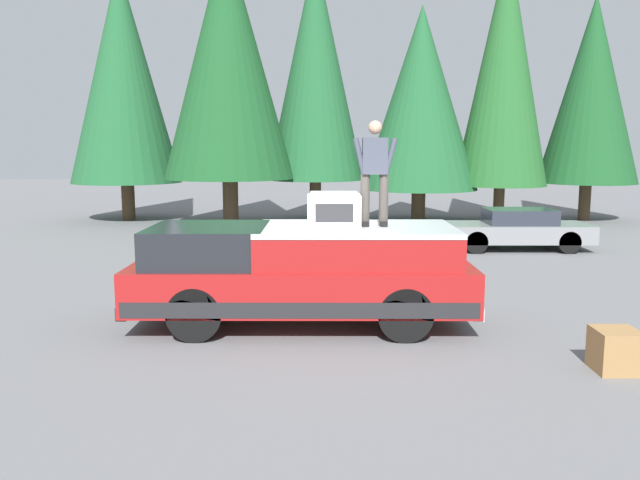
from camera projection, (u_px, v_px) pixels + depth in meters
ground_plane at (325, 320)px, 10.81m from camera, size 90.00×90.00×0.00m
pickup_truck at (302, 273)px, 10.41m from camera, size 2.01×5.54×1.65m
compressor_unit at (334, 210)px, 10.16m from camera, size 0.65×0.84×0.56m
person_on_truck_bed at (375, 170)px, 10.21m from camera, size 0.29×0.72×1.69m
parked_car_grey at (516, 229)px, 18.10m from camera, size 1.64×4.10×1.16m
wooden_crate at (616, 350)px, 8.36m from camera, size 0.56×0.56×0.56m
conifer_far_left at (591, 90)px, 24.55m from camera, size 3.78×3.78×8.64m
conifer_left at (504, 66)px, 23.88m from camera, size 3.47×3.47×10.36m
conifer_center_left at (421, 99)px, 24.22m from camera, size 4.47×4.47×8.16m
conifer_center_right at (315, 68)px, 24.37m from camera, size 3.78×3.78×10.16m
conifer_right at (228, 59)px, 22.94m from camera, size 4.77×4.77×10.36m
conifer_far_right at (123, 76)px, 24.53m from camera, size 4.24×4.24×9.73m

